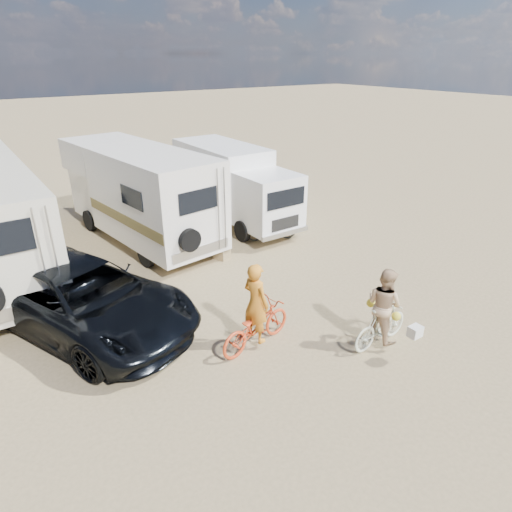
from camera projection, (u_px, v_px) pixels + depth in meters
ground at (259, 332)px, 10.65m from camera, size 140.00×140.00×0.00m
rv_main at (140, 196)px, 15.36m from camera, size 3.33×7.31×3.24m
box_truck at (235, 186)px, 17.09m from camera, size 2.12×6.34×2.90m
dark_suv at (84, 298)px, 10.49m from camera, size 4.83×6.54×1.65m
bike_man at (256, 326)px, 9.96m from camera, size 2.09×1.04×1.05m
bike_woman at (381, 325)px, 10.01m from camera, size 1.70×0.54×1.02m
rider_man at (256, 310)px, 9.78m from camera, size 0.57×0.76×1.89m
rider_woman at (383, 311)px, 9.86m from camera, size 0.69×0.87×1.74m
bike_parked at (272, 227)px, 15.75m from camera, size 1.95×1.27×0.97m
cooler at (142, 302)px, 11.52m from camera, size 0.64×0.54×0.44m
crate at (222, 253)px, 14.43m from camera, size 0.58×0.58×0.35m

